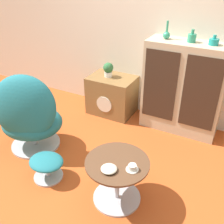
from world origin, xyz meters
TOP-DOWN VIEW (x-y plane):
  - ground_plane at (0.00, 0.00)m, footprint 12.00×12.00m
  - wall_back at (0.00, 1.64)m, footprint 6.40×0.06m
  - sideboard at (0.57, 1.42)m, footprint 0.97×0.39m
  - tv_console at (-0.41, 1.38)m, footprint 0.64×0.47m
  - egg_chair at (-0.83, 0.16)m, footprint 0.90×0.87m
  - ottoman at (-0.36, -0.14)m, footprint 0.36×0.31m
  - coffee_table at (0.40, -0.06)m, footprint 0.57×0.57m
  - vase_leftmost at (0.29, 1.42)m, footprint 0.08×0.08m
  - vase_inner_left at (0.58, 1.42)m, footprint 0.10×0.10m
  - vase_inner_right at (0.82, 1.42)m, footprint 0.11×0.11m
  - potted_plant at (-0.47, 1.38)m, footprint 0.14×0.14m
  - teacup at (0.56, -0.08)m, footprint 0.11×0.11m
  - bowl at (0.39, -0.18)m, footprint 0.14×0.14m

SIDE VIEW (x-z plane):
  - ground_plane at x=0.00m, z-range 0.00..0.00m
  - ottoman at x=-0.36m, z-range 0.05..0.30m
  - coffee_table at x=0.40m, z-range 0.04..0.49m
  - tv_console at x=-0.41m, z-range 0.00..0.55m
  - egg_chair at x=-0.83m, z-range -0.04..0.94m
  - bowl at x=0.39m, z-range 0.45..0.48m
  - teacup at x=0.56m, z-range 0.44..0.49m
  - sideboard at x=0.57m, z-range 0.00..1.16m
  - potted_plant at x=-0.47m, z-range 0.56..0.76m
  - vase_inner_right at x=0.82m, z-range 1.14..1.25m
  - vase_inner_left at x=0.58m, z-range 1.14..1.28m
  - vase_leftmost at x=0.29m, z-range 1.11..1.32m
  - wall_back at x=0.00m, z-range 0.00..2.60m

